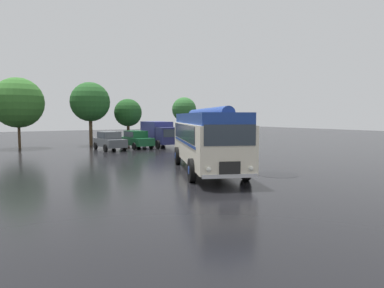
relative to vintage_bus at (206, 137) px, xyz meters
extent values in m
plane|color=black|center=(0.52, 0.02, -1.89)|extent=(120.00, 120.00, 0.00)
cube|color=silver|center=(0.00, 0.01, -0.29)|extent=(6.29, 10.17, 2.10)
cube|color=#1E3D93|center=(0.00, 0.01, 1.04)|extent=(6.02, 9.90, 0.56)
cylinder|color=#1E3D93|center=(0.00, 0.01, 1.30)|extent=(4.35, 8.95, 0.60)
cube|color=#2D3842|center=(1.28, -0.22, 0.28)|extent=(3.23, 7.35, 0.84)
cube|color=#2D3842|center=(-1.04, 0.79, 0.28)|extent=(3.23, 7.35, 0.84)
cube|color=#1E3D93|center=(1.24, -0.31, -0.26)|extent=(3.30, 7.53, 0.12)
cube|color=#1E3D93|center=(-1.07, 0.70, -0.26)|extent=(3.30, 7.53, 0.12)
cube|color=#2D3842|center=(-2.00, -4.59, 0.38)|extent=(2.03, 0.91, 0.88)
cube|color=black|center=(-2.00, -4.59, -0.99)|extent=(0.85, 0.41, 0.56)
cube|color=silver|center=(-2.01, -4.61, -1.32)|extent=(2.22, 1.04, 0.16)
sphere|color=white|center=(-1.18, -4.96, -1.02)|extent=(0.22, 0.22, 0.22)
sphere|color=white|center=(-2.83, -4.24, -1.02)|extent=(0.22, 0.22, 0.22)
cylinder|color=black|center=(-0.04, -3.35, -1.34)|extent=(0.70, 1.12, 1.10)
cylinder|color=#1E3D93|center=(-0.04, -3.35, -1.34)|extent=(0.45, 0.48, 0.39)
cylinder|color=black|center=(-2.43, -2.31, -1.34)|extent=(0.70, 1.12, 1.10)
cylinder|color=#1E3D93|center=(-2.43, -2.31, -1.34)|extent=(0.45, 0.48, 0.39)
cylinder|color=black|center=(2.35, 2.15, -1.34)|extent=(0.70, 1.12, 1.10)
cylinder|color=#1E3D93|center=(2.35, 2.15, -1.34)|extent=(0.45, 0.48, 0.39)
cylinder|color=black|center=(-0.03, 3.19, -1.34)|extent=(0.70, 1.12, 1.10)
cylinder|color=#1E3D93|center=(-0.03, 3.19, -1.34)|extent=(0.45, 0.48, 0.39)
cube|color=#4C5156|center=(-0.63, 14.45, -1.22)|extent=(1.84, 4.25, 0.70)
cube|color=#4C5156|center=(-0.64, 14.60, -0.55)|extent=(1.57, 2.23, 0.64)
cube|color=#2D3842|center=(0.12, 14.62, -0.55)|extent=(0.09, 1.93, 0.50)
cube|color=#2D3842|center=(-1.39, 14.57, -0.55)|extent=(0.09, 1.93, 0.50)
cylinder|color=black|center=(0.29, 13.17, -1.57)|extent=(0.22, 0.65, 0.64)
cylinder|color=black|center=(-1.47, 13.12, -1.57)|extent=(0.22, 0.65, 0.64)
cylinder|color=black|center=(0.21, 15.78, -1.57)|extent=(0.22, 0.65, 0.64)
cylinder|color=black|center=(-1.55, 15.72, -1.57)|extent=(0.22, 0.65, 0.64)
cube|color=#144C28|center=(2.12, 14.78, -1.22)|extent=(1.95, 4.29, 0.70)
cube|color=#144C28|center=(2.11, 14.93, -0.55)|extent=(1.63, 2.27, 0.64)
cube|color=#2D3842|center=(2.87, 14.98, -0.55)|extent=(0.14, 1.93, 0.50)
cube|color=#2D3842|center=(1.35, 14.89, -0.55)|extent=(0.14, 1.93, 0.50)
cylinder|color=black|center=(3.08, 13.54, -1.57)|extent=(0.24, 0.65, 0.64)
cylinder|color=black|center=(1.32, 13.43, -1.57)|extent=(0.24, 0.65, 0.64)
cylinder|color=black|center=(2.92, 16.14, -1.57)|extent=(0.24, 0.65, 0.64)
cylinder|color=black|center=(1.16, 16.03, -1.57)|extent=(0.24, 0.65, 0.64)
cube|color=navy|center=(4.81, 15.94, -0.44)|extent=(2.27, 4.07, 2.10)
cube|color=navy|center=(4.60, 13.05, -0.69)|extent=(2.02, 1.87, 1.60)
cube|color=#2D3842|center=(4.54, 12.17, -0.41)|extent=(1.70, 0.15, 0.72)
cylinder|color=black|center=(5.64, 13.03, -1.49)|extent=(0.30, 0.81, 0.80)
cylinder|color=black|center=(3.57, 13.18, -1.49)|extent=(0.30, 0.81, 0.80)
cylinder|color=black|center=(5.89, 16.59, -1.49)|extent=(0.30, 0.81, 0.80)
cylinder|color=black|center=(3.82, 16.74, -1.49)|extent=(0.30, 0.81, 0.80)
cylinder|color=#4C3823|center=(-7.36, 20.72, -0.62)|extent=(0.25, 0.25, 2.55)
sphere|color=#336B28|center=(-7.36, 20.72, 2.43)|extent=(4.75, 4.75, 4.75)
sphere|color=#336B28|center=(-7.25, 20.99, 2.54)|extent=(3.68, 3.68, 3.68)
cylinder|color=#4C3823|center=(-0.70, 20.16, -0.39)|extent=(0.35, 0.35, 3.01)
sphere|color=#235623|center=(-0.70, 20.16, 2.64)|extent=(4.06, 4.06, 4.06)
sphere|color=#235623|center=(-0.97, 20.51, 2.35)|extent=(2.35, 2.35, 2.35)
cylinder|color=#4C3823|center=(3.46, 20.21, -0.74)|extent=(0.32, 0.32, 2.30)
sphere|color=#1E4C1E|center=(3.46, 20.21, 1.55)|extent=(3.04, 3.04, 3.04)
sphere|color=#1E4C1E|center=(3.53, 20.48, 1.64)|extent=(2.38, 2.38, 2.38)
cylinder|color=#4C3823|center=(10.42, 19.74, -0.50)|extent=(0.26, 0.26, 2.78)
sphere|color=#2D662D|center=(10.42, 19.74, 1.97)|extent=(2.90, 2.90, 2.90)
sphere|color=#2D662D|center=(10.72, 19.73, 2.11)|extent=(1.88, 1.88, 1.88)
cylinder|color=black|center=(2.47, -3.01, -1.89)|extent=(2.19, 2.19, 0.01)
camera|label=1|loc=(-10.83, -15.60, 1.15)|focal=32.00mm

